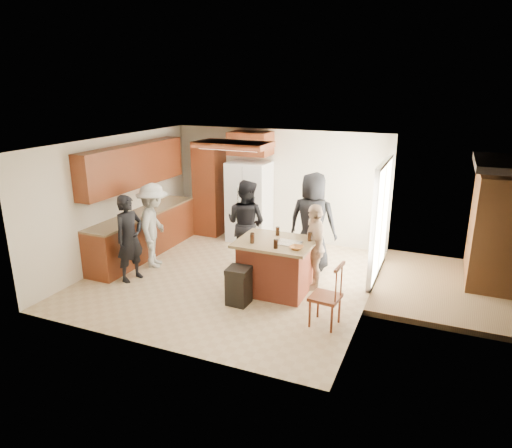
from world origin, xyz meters
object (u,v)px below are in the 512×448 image
at_px(person_behind_right, 313,222).
at_px(person_front_left, 130,238).
at_px(person_behind_left, 246,223).
at_px(person_counter, 154,226).
at_px(refrigerator, 249,202).
at_px(person_side_right, 314,246).
at_px(trash_bin, 239,286).
at_px(kitchen_island, 275,266).
at_px(spindle_chair, 327,297).

bearing_deg(person_behind_right, person_front_left, 32.31).
xyz_separation_m(person_behind_left, person_counter, (-1.62, -0.75, -0.03)).
xyz_separation_m(person_behind_left, refrigerator, (-0.55, 1.41, 0.04)).
bearing_deg(person_side_right, person_behind_left, -131.88).
distance_m(person_counter, trash_bin, 2.41).
height_order(person_front_left, person_behind_right, person_behind_right).
xyz_separation_m(person_front_left, person_behind_right, (2.88, 1.80, 0.15)).
bearing_deg(person_behind_right, kitchen_island, 77.98).
bearing_deg(kitchen_island, person_counter, 175.87).
height_order(person_behind_left, person_counter, person_behind_left).
bearing_deg(spindle_chair, refrigerator, 129.90).
height_order(person_behind_left, person_behind_right, person_behind_right).
height_order(person_side_right, trash_bin, person_side_right).
xyz_separation_m(person_side_right, person_counter, (-3.14, -0.25, 0.07)).
bearing_deg(person_counter, person_behind_left, -87.57).
bearing_deg(spindle_chair, person_front_left, 176.15).
xyz_separation_m(person_behind_right, kitchen_island, (-0.28, -1.27, -0.47)).
bearing_deg(kitchen_island, person_behind_right, 77.75).
xyz_separation_m(person_front_left, person_counter, (0.02, 0.72, 0.03)).
height_order(person_counter, kitchen_island, person_counter).
relative_size(refrigerator, trash_bin, 2.86).
bearing_deg(person_front_left, kitchen_island, -65.57).
bearing_deg(refrigerator, person_side_right, -42.66).
relative_size(person_front_left, person_behind_left, 0.93).
bearing_deg(person_behind_left, person_side_right, 170.14).
bearing_deg(person_counter, refrigerator, -48.78).
xyz_separation_m(person_behind_right, person_counter, (-2.86, -1.08, -0.12)).
bearing_deg(person_behind_right, person_counter, 20.93).
xyz_separation_m(kitchen_island, trash_bin, (-0.39, -0.66, -0.16)).
xyz_separation_m(person_front_left, trash_bin, (2.21, -0.12, -0.48)).
relative_size(person_front_left, spindle_chair, 1.60).
distance_m(person_behind_left, spindle_chair, 2.71).
relative_size(trash_bin, spindle_chair, 0.63).
height_order(person_behind_right, person_side_right, person_behind_right).
bearing_deg(person_front_left, person_behind_right, -45.13).
relative_size(person_front_left, person_behind_right, 0.84).
xyz_separation_m(kitchen_island, spindle_chair, (1.10, -0.78, -0.02)).
bearing_deg(person_behind_left, kitchen_island, 144.08).
relative_size(person_front_left, kitchen_island, 1.24).
bearing_deg(person_counter, spindle_chair, -127.03).
distance_m(person_side_right, person_counter, 3.15).
relative_size(person_front_left, trash_bin, 2.53).
bearing_deg(person_behind_left, person_counter, 32.89).
distance_m(person_behind_right, spindle_chair, 2.27).
bearing_deg(person_side_right, spindle_chair, 0.35).
bearing_deg(trash_bin, person_side_right, 49.44).
bearing_deg(trash_bin, refrigerator, 110.57).
relative_size(person_front_left, refrigerator, 0.88).
distance_m(person_front_left, kitchen_island, 2.67).
relative_size(person_behind_left, spindle_chair, 1.73).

